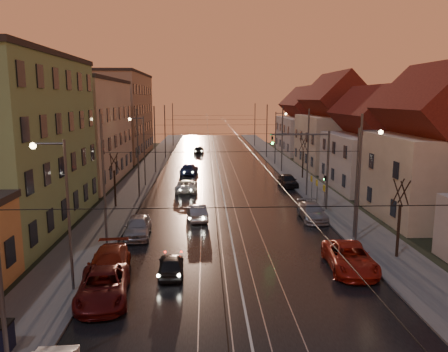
{
  "coord_description": "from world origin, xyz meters",
  "views": [
    {
      "loc": [
        -1.83,
        -19.77,
        10.0
      ],
      "look_at": [
        -0.06,
        21.64,
        2.62
      ],
      "focal_mm": 35.0,
      "sensor_mm": 36.0,
      "label": 1
    }
  ],
  "objects": [
    {
      "name": "catenary_pole_l_1",
      "position": [
        -8.6,
        9.0,
        4.5
      ],
      "size": [
        0.16,
        0.16,
        9.0
      ],
      "primitive_type": "cylinder",
      "color": "#595B60",
      "rests_on": "ground"
    },
    {
      "name": "bare_tree_2",
      "position": [
        10.4,
        34.0,
        2.49
      ],
      "size": [
        1.09,
        1.09,
        5.11
      ],
      "color": "black",
      "rests_on": "ground"
    },
    {
      "name": "catenary_pole_l_4",
      "position": [
        -8.6,
        54.0,
        4.5
      ],
      "size": [
        0.16,
        0.16,
        9.0
      ],
      "primitive_type": "cylinder",
      "color": "#595B60",
      "rests_on": "ground"
    },
    {
      "name": "street_lamp_2",
      "position": [
        -9.1,
        30.0,
        4.89
      ],
      "size": [
        1.75,
        0.32,
        8.0
      ],
      "color": "#595B60",
      "rests_on": "ground"
    },
    {
      "name": "house_right_2",
      "position": [
        17.0,
        28.0,
        4.64
      ],
      "size": [
        9.18,
        12.24,
        9.2
      ],
      "color": "#BCB7AE",
      "rests_on": "ground"
    },
    {
      "name": "road",
      "position": [
        0.0,
        40.0,
        0.02
      ],
      "size": [
        16.0,
        120.0,
        0.04
      ],
      "primitive_type": "cube",
      "color": "black",
      "rests_on": "ground"
    },
    {
      "name": "parked_right_1",
      "position": [
        7.04,
        15.17,
        0.68
      ],
      "size": [
        1.93,
        4.72,
        1.37
      ],
      "primitive_type": "imported",
      "rotation": [
        0.0,
        0.0,
        -0.0
      ],
      "color": "#9B9BA0",
      "rests_on": "ground"
    },
    {
      "name": "catenary_pole_l_3",
      "position": [
        -8.6,
        39.0,
        4.5
      ],
      "size": [
        0.16,
        0.16,
        9.0
      ],
      "primitive_type": "cylinder",
      "color": "#595B60",
      "rests_on": "ground"
    },
    {
      "name": "catenary_pole_l_5",
      "position": [
        -8.6,
        72.0,
        4.5
      ],
      "size": [
        0.16,
        0.16,
        9.0
      ],
      "primitive_type": "cylinder",
      "color": "#595B60",
      "rests_on": "ground"
    },
    {
      "name": "driving_car_4",
      "position": [
        -3.11,
        60.49,
        0.71
      ],
      "size": [
        2.1,
        4.33,
        1.43
      ],
      "primitive_type": "imported",
      "rotation": [
        0.0,
        0.0,
        3.04
      ],
      "color": "black",
      "rests_on": "ground"
    },
    {
      "name": "house_right_3",
      "position": [
        17.0,
        43.0,
        5.8
      ],
      "size": [
        9.18,
        14.28,
        11.5
      ],
      "color": "#BBAD90",
      "rests_on": "ground"
    },
    {
      "name": "parked_right_2",
      "position": [
        7.6,
        29.03,
        0.73
      ],
      "size": [
        2.04,
        4.38,
        1.45
      ],
      "primitive_type": "imported",
      "rotation": [
        0.0,
        0.0,
        0.08
      ],
      "color": "black",
      "rests_on": "ground"
    },
    {
      "name": "parked_right_0",
      "position": [
        6.62,
        4.33,
        0.75
      ],
      "size": [
        2.81,
        5.52,
        1.49
      ],
      "primitive_type": "imported",
      "rotation": [
        0.0,
        0.0,
        -0.06
      ],
      "color": "#AE1E11",
      "rests_on": "ground"
    },
    {
      "name": "parked_left_2",
      "position": [
        -7.36,
        3.89,
        0.77
      ],
      "size": [
        2.52,
        5.42,
        1.53
      ],
      "primitive_type": "imported",
      "rotation": [
        0.0,
        0.0,
        0.07
      ],
      "color": "maroon",
      "rests_on": "ground"
    },
    {
      "name": "house_right_1",
      "position": [
        17.0,
        15.0,
        5.45
      ],
      "size": [
        8.67,
        10.2,
        10.8
      ],
      "color": "#BBAD90",
      "rests_on": "ground"
    },
    {
      "name": "bare_tree_0",
      "position": [
        -10.2,
        20.0,
        2.49
      ],
      "size": [
        1.09,
        1.09,
        5.11
      ],
      "color": "black",
      "rests_on": "ground"
    },
    {
      "name": "traffic_light_mast",
      "position": [
        7.99,
        18.0,
        4.6
      ],
      "size": [
        5.3,
        0.32,
        7.2
      ],
      "color": "#595B60",
      "rests_on": "ground"
    },
    {
      "name": "sidewalk_left",
      "position": [
        -10.0,
        40.0,
        0.07
      ],
      "size": [
        4.0,
        120.0,
        0.15
      ],
      "primitive_type": "cube",
      "color": "#4C4C4C",
      "rests_on": "ground"
    },
    {
      "name": "driving_car_0",
      "position": [
        -3.85,
        4.05,
        0.61
      ],
      "size": [
        1.62,
        3.64,
        1.21
      ],
      "primitive_type": "imported",
      "rotation": [
        0.0,
        0.0,
        3.19
      ],
      "color": "black",
      "rests_on": "ground"
    },
    {
      "name": "apartment_left_2",
      "position": [
        -17.5,
        34.0,
        6.0
      ],
      "size": [
        10.0,
        20.0,
        12.0
      ],
      "primitive_type": "cube",
      "color": "beige",
      "rests_on": "ground"
    },
    {
      "name": "tram_rail_3",
      "position": [
        2.2,
        40.0,
        0.06
      ],
      "size": [
        0.06,
        120.0,
        0.03
      ],
      "primitive_type": "cube",
      "color": "gray",
      "rests_on": "road"
    },
    {
      "name": "catenary_pole_r_4",
      "position": [
        8.6,
        54.0,
        4.5
      ],
      "size": [
        0.16,
        0.16,
        9.0
      ],
      "primitive_type": "cylinder",
      "color": "#595B60",
      "rests_on": "ground"
    },
    {
      "name": "catenary_pole_r_3",
      "position": [
        8.6,
        39.0,
        4.5
      ],
      "size": [
        0.16,
        0.16,
        9.0
      ],
      "primitive_type": "cylinder",
      "color": "#595B60",
      "rests_on": "ground"
    },
    {
      "name": "catenary_pole_l_2",
      "position": [
        -8.6,
        24.0,
        4.5
      ],
      "size": [
        0.16,
        0.16,
        9.0
      ],
      "primitive_type": "cylinder",
      "color": "#595B60",
      "rests_on": "ground"
    },
    {
      "name": "driving_car_2",
      "position": [
        -3.92,
        26.73,
        0.66
      ],
      "size": [
        2.35,
        4.81,
        1.32
      ],
      "primitive_type": "imported",
      "rotation": [
        0.0,
        0.0,
        3.11
      ],
      "color": "silver",
      "rests_on": "ground"
    },
    {
      "name": "catenary_pole_r_1",
      "position": [
        8.6,
        9.0,
        4.5
      ],
      "size": [
        0.16,
        0.16,
        9.0
      ],
      "primitive_type": "cylinder",
      "color": "#595B60",
      "rests_on": "ground"
    },
    {
      "name": "street_lamp_0",
      "position": [
        -9.1,
        2.0,
        4.89
      ],
      "size": [
        1.75,
        0.32,
        8.0
      ],
      "color": "#595B60",
      "rests_on": "ground"
    },
    {
      "name": "street_lamp_1",
      "position": [
        9.1,
        10.0,
        4.89
      ],
      "size": [
        1.75,
        0.32,
        8.0
      ],
      "color": "#595B60",
      "rests_on": "ground"
    },
    {
      "name": "tram_rail_1",
      "position": [
        -0.77,
        40.0,
        0.06
      ],
      "size": [
        0.06,
        120.0,
        0.03
      ],
      "primitive_type": "cube",
      "color": "gray",
      "rests_on": "road"
    },
    {
      "name": "tram_rail_2",
      "position": [
        0.77,
        40.0,
        0.06
      ],
      "size": [
        0.06,
        120.0,
        0.03
      ],
      "primitive_type": "cube",
      "color": "gray",
      "rests_on": "road"
    },
    {
      "name": "driving_car_3",
      "position": [
        -4.05,
        37.94,
        0.72
      ],
      "size": [
        2.62,
        5.15,
        1.43
      ],
      "primitive_type": "imported",
      "rotation": [
        0.0,
        0.0,
        3.01
      ],
      "color": "#182048",
      "rests_on": "ground"
    },
    {
      "name": "house_right_4",
      "position": [
        17.0,
        61.0,
        5.05
      ],
      "size": [
        9.18,
        16.32,
        10.0
      ],
      "color": "#BCB7AE",
      "rests_on": "ground"
    },
    {
      "name": "apartment_left_3",
      "position": [
        -17.5,
        58.0,
        7.0
      ],
      "size": [
        10.0,
        24.0,
        14.0
      ],
      "primitive_type": "cube",
      "color": "#A08567",
      "rests_on": "ground"
    },
    {
      "name": "parked_left_3",
      "position": [
        -6.82,
        11.17,
        0.77
      ],
      "size": [
        2.09,
        4.64,
        1.55
      ],
      "primitive_type": "imported",
      "rotation": [
        0.0,
        0.0,
        0.06
      ],
      "color": "#A4A3A9",
      "rests_on": "ground"
    },
    {
      "name": "street_lamp_3",
      "position": [
        9.1,
        46.0,
        4.89
      ],
      "size": [
        1.75,
        0.32,
        8.0
      ],
      "color": "#595B60",
      "rests_on": "ground"
    },
    {
      "name": "ground",
      "position": [
        0.0,
        0.0,
        0.0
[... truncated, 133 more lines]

